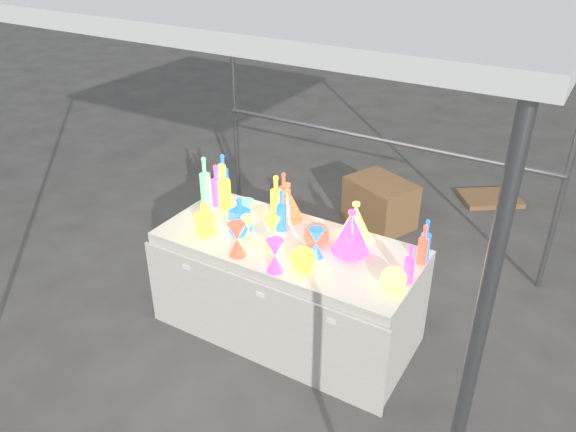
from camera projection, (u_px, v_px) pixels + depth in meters
The scene contains 31 objects.
ground at pixel (288, 328), 4.16m from camera, with size 80.00×80.00×0.00m, color #62605B.
display_table at pixel (287, 287), 3.97m from camera, with size 1.84×0.83×0.75m.
cardboard_box_closed at pixel (380, 203), 5.42m from camera, with size 0.62×0.45×0.45m, color #966A43.
cardboard_box_flat at pixel (490, 198), 5.94m from camera, with size 0.60×0.43×0.05m, color #966A43.
bottle_0 at pixel (224, 186), 4.14m from camera, with size 0.09×0.09×0.36m, color #DE4814, non-canonical shape.
bottle_1 at pixel (223, 175), 4.33m from camera, with size 0.08×0.08×0.34m, color #17823F, non-canonical shape.
bottle_2 at pixel (284, 193), 4.09m from camera, with size 0.07×0.07×0.32m, color orange, non-canonical shape.
bottle_3 at pixel (217, 185), 4.19m from camera, with size 0.08×0.08×0.33m, color blue, non-canonical shape.
bottle_4 at pixel (221, 182), 4.27m from camera, with size 0.07×0.07×0.30m, color #157385, non-canonical shape.
bottle_5 at pixel (205, 180), 4.20m from camera, with size 0.08×0.08×0.38m, color #AA2282, non-canonical shape.
bottle_6 at pixel (276, 196), 4.05m from camera, with size 0.08×0.08×0.32m, color #DE4814, non-canonical shape.
bottle_7 at pixel (281, 210), 3.87m from camera, with size 0.07×0.07×0.31m, color #17823F, non-canonical shape.
decanter_0 at pixel (205, 218), 3.82m from camera, with size 0.10×0.10×0.25m, color #DE4814, non-canonical shape.
decanter_2 at pixel (240, 216), 3.84m from camera, with size 0.11×0.11×0.27m, color #17823F, non-canonical shape.
hourglass_0 at pixel (237, 240), 3.60m from camera, with size 0.12×0.12×0.23m, color orange, non-canonical shape.
hourglass_1 at pixel (275, 256), 3.45m from camera, with size 0.11×0.11×0.22m, color blue, non-canonical shape.
hourglass_2 at pixel (249, 229), 3.76m from camera, with size 0.09×0.09×0.19m, color #157385, non-canonical shape.
hourglass_3 at pixel (248, 213), 3.95m from camera, with size 0.10×0.10×0.20m, color #AA2282, non-canonical shape.
hourglass_4 at pixel (272, 232), 3.71m from camera, with size 0.10×0.10×0.21m, color #DE4814, non-canonical shape.
hourglass_5 at pixel (316, 243), 3.59m from camera, with size 0.10×0.10×0.21m, color #17823F, non-canonical shape.
globe_0 at pixel (303, 259), 3.50m from camera, with size 0.16×0.16×0.13m, color #DE4814, non-canonical shape.
globe_1 at pixel (394, 280), 3.31m from camera, with size 0.15×0.15×0.12m, color #157385, non-canonical shape.
globe_2 at pixel (317, 236), 3.73m from camera, with size 0.18×0.18×0.14m, color orange, non-canonical shape.
globe_3 at pixel (349, 248), 3.60m from camera, with size 0.18×0.18×0.14m, color blue, non-canonical shape.
lampshade_0 at pixel (287, 201), 4.02m from camera, with size 0.23×0.23×0.28m, color gold, non-canonical shape.
lampshade_1 at pixel (288, 204), 4.03m from camera, with size 0.19×0.19×0.23m, color gold, non-canonical shape.
lampshade_2 at pixel (351, 231), 3.64m from camera, with size 0.25×0.25×0.30m, color blue, non-canonical shape.
lampshade_3 at pixel (355, 220), 3.78m from camera, with size 0.23×0.23×0.27m, color #157385, non-canonical shape.
bottle_8 at pixel (426, 240), 3.54m from camera, with size 0.07×0.07×0.30m, color #17823F, non-canonical shape.
bottle_9 at pixel (423, 244), 3.51m from camera, with size 0.06×0.06×0.28m, color orange, non-canonical shape.
bottle_10 at pixel (409, 264), 3.33m from camera, with size 0.06×0.06×0.27m, color blue, non-canonical shape.
Camera 1 is at (1.66, -2.78, 2.75)m, focal length 35.00 mm.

